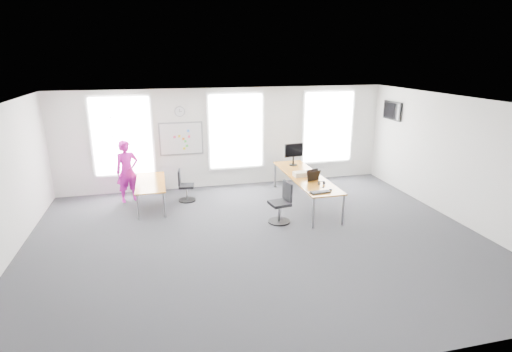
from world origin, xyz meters
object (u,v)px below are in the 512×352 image
object	(u,v)px
keyboard	(320,192)
person	(127,171)
chair_left	(185,187)
desk_left	(151,184)
monitor	(294,152)
headphones	(321,183)
chair_right	(282,205)
desk_right	(305,178)

from	to	relation	value
keyboard	person	bearing A→B (deg)	139.39
chair_left	desk_left	bearing A→B (deg)	110.80
chair_left	keyboard	xyz separation A→B (m)	(3.02, -2.40, 0.42)
chair_left	monitor	xyz separation A→B (m)	(3.20, 0.08, 0.80)
monitor	chair_left	bearing A→B (deg)	173.71
headphones	chair_right	bearing A→B (deg)	-169.39
desk_left	headphones	xyz separation A→B (m)	(4.18, -1.62, 0.22)
desk_right	chair_left	xyz separation A→B (m)	(-3.17, 1.01, -0.35)
chair_right	monitor	distance (m)	2.47
desk_left	headphones	bearing A→B (deg)	-21.12
desk_right	chair_left	world-z (taller)	chair_left
desk_left	chair_right	bearing A→B (deg)	-30.78
chair_right	chair_left	distance (m)	3.00
person	headphones	size ratio (longest dim) A/B	10.24
keyboard	chair_right	bearing A→B (deg)	148.33
person	keyboard	distance (m)	5.31
chair_right	desk_left	bearing A→B (deg)	-129.70
desk_left	person	world-z (taller)	person
chair_left	keyboard	distance (m)	3.88
desk_left	keyboard	xyz separation A→B (m)	(3.92, -2.18, 0.18)
monitor	chair_right	bearing A→B (deg)	-123.19
chair_left	keyboard	world-z (taller)	chair_left
chair_left	headphones	xyz separation A→B (m)	(3.29, -1.83, 0.45)
chair_left	chair_right	bearing A→B (deg)	-125.67
chair_right	headphones	distance (m)	1.19
chair_left	monitor	size ratio (longest dim) A/B	1.37
chair_right	monitor	world-z (taller)	monitor
headphones	monitor	size ratio (longest dim) A/B	0.26
person	monitor	size ratio (longest dim) A/B	2.63
desk_left	chair_right	world-z (taller)	chair_right
chair_left	person	bearing A→B (deg)	83.59
keyboard	monitor	world-z (taller)	monitor
desk_left	monitor	bearing A→B (deg)	4.08
chair_right	person	xyz separation A→B (m)	(-3.69, 2.42, 0.42)
chair_left	headphones	bearing A→B (deg)	-111.60
chair_left	person	distance (m)	1.62
desk_left	monitor	distance (m)	4.15
chair_right	headphones	size ratio (longest dim) A/B	5.99
desk_left	keyboard	world-z (taller)	keyboard
person	monitor	bearing A→B (deg)	-22.90
person	keyboard	bearing A→B (deg)	-50.78
desk_right	monitor	world-z (taller)	monitor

